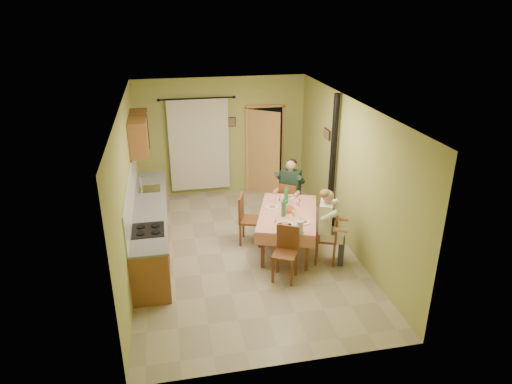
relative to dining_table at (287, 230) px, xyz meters
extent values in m
cube|color=tan|center=(-0.82, 0.07, -0.38)|extent=(4.00, 6.00, 0.01)
cube|color=tan|center=(-0.82, 3.07, 1.02)|extent=(4.00, 0.04, 2.80)
cube|color=tan|center=(-0.82, -2.93, 1.02)|extent=(4.00, 0.04, 2.80)
cube|color=tan|center=(-2.82, 0.07, 1.02)|extent=(0.04, 6.00, 2.80)
cube|color=tan|center=(1.18, 0.07, 1.02)|extent=(0.04, 6.00, 2.80)
cube|color=white|center=(-0.82, 0.07, 2.42)|extent=(4.00, 6.00, 0.04)
cube|color=brown|center=(-2.52, 0.47, 0.06)|extent=(0.60, 3.60, 0.88)
cube|color=gray|center=(-2.52, 0.47, 0.52)|extent=(0.64, 3.64, 0.04)
cube|color=white|center=(-2.81, 0.47, 0.85)|extent=(0.02, 3.60, 0.66)
cube|color=silver|center=(-2.52, 1.27, 0.53)|extent=(0.42, 0.42, 0.03)
cube|color=black|center=(-2.52, -0.53, 0.54)|extent=(0.52, 0.56, 0.02)
cube|color=black|center=(-2.23, -0.53, 0.07)|extent=(0.01, 0.55, 0.55)
cube|color=brown|center=(-2.64, 1.77, 1.57)|extent=(0.35, 1.40, 0.70)
cylinder|color=black|center=(-1.37, 2.95, 1.97)|extent=(1.70, 0.04, 0.04)
cube|color=silver|center=(-1.37, 2.97, 0.87)|extent=(1.40, 0.06, 2.20)
cube|color=black|center=(0.23, 3.05, 0.65)|extent=(0.84, 0.03, 2.06)
cube|color=tan|center=(-0.22, 3.04, 0.65)|extent=(0.06, 0.06, 2.12)
cube|color=tan|center=(0.68, 3.04, 0.65)|extent=(0.06, 0.06, 2.12)
cube|color=tan|center=(0.23, 3.04, 1.71)|extent=(0.96, 0.06, 0.06)
cube|color=tan|center=(0.15, 2.79, 0.64)|extent=(0.69, 0.51, 2.04)
cube|color=#E48C7A|center=(0.00, 0.00, 0.36)|extent=(1.53, 1.96, 0.04)
cube|color=#E48C7A|center=(-0.27, -0.82, 0.25)|extent=(0.98, 0.34, 0.22)
cube|color=#E48C7A|center=(0.27, 0.82, 0.25)|extent=(0.98, 0.34, 0.22)
cube|color=#E48C7A|center=(-0.49, 0.16, 0.25)|extent=(0.56, 1.64, 0.22)
cube|color=#E48C7A|center=(0.49, -0.16, 0.25)|extent=(0.56, 1.64, 0.22)
cylinder|color=white|center=(0.19, 0.66, 0.39)|extent=(0.25, 0.25, 0.02)
ellipsoid|color=#CC7233|center=(0.19, 0.66, 0.41)|extent=(0.12, 0.12, 0.05)
cylinder|color=white|center=(-0.20, -0.53, 0.39)|extent=(0.25, 0.25, 0.02)
ellipsoid|color=#CC7233|center=(-0.20, -0.53, 0.41)|extent=(0.12, 0.12, 0.05)
cylinder|color=white|center=(0.17, -0.46, 0.39)|extent=(0.25, 0.25, 0.02)
ellipsoid|color=#CC7233|center=(0.17, -0.46, 0.41)|extent=(0.12, 0.12, 0.05)
cylinder|color=white|center=(-0.24, 0.26, 0.39)|extent=(0.25, 0.25, 0.02)
ellipsoid|color=#CC7233|center=(-0.24, 0.26, 0.41)|extent=(0.12, 0.12, 0.05)
cylinder|color=orange|center=(0.02, 0.05, 0.42)|extent=(0.26, 0.26, 0.08)
cylinder|color=white|center=(-0.17, -0.52, 0.39)|extent=(0.28, 0.28, 0.02)
cube|color=tan|center=(-0.18, -0.50, 0.41)|extent=(0.07, 0.07, 0.03)
cube|color=tan|center=(-0.17, -0.52, 0.41)|extent=(0.06, 0.07, 0.03)
cube|color=tan|center=(-0.18, -0.51, 0.41)|extent=(0.07, 0.07, 0.03)
cube|color=tan|center=(-0.14, -0.51, 0.41)|extent=(0.07, 0.07, 0.03)
cube|color=tan|center=(-0.22, -0.54, 0.41)|extent=(0.06, 0.07, 0.03)
cube|color=tan|center=(-0.23, -0.50, 0.41)|extent=(0.05, 0.06, 0.03)
cylinder|color=silver|center=(0.07, -0.16, 0.43)|extent=(0.07, 0.07, 0.10)
cylinder|color=silver|center=(0.26, 0.25, 0.43)|extent=(0.07, 0.07, 0.10)
cylinder|color=white|center=(-0.02, -0.84, 0.50)|extent=(0.11, 0.11, 0.22)
cylinder|color=silver|center=(-0.02, -0.84, 0.53)|extent=(0.02, 0.02, 0.30)
cube|color=brown|center=(0.33, 1.04, 0.10)|extent=(0.52, 0.52, 0.04)
cube|color=brown|center=(0.23, 0.90, 0.33)|extent=(0.33, 0.25, 0.43)
cube|color=brown|center=(-0.32, -1.00, 0.10)|extent=(0.52, 0.52, 0.04)
cube|color=brown|center=(-0.23, -0.85, 0.34)|extent=(0.36, 0.22, 0.44)
cube|color=brown|center=(0.55, -0.61, 0.10)|extent=(0.49, 0.49, 0.04)
cube|color=brown|center=(0.71, -0.67, 0.33)|extent=(0.18, 0.36, 0.43)
cube|color=brown|center=(-0.63, 0.37, 0.10)|extent=(0.55, 0.55, 0.04)
cube|color=brown|center=(-0.81, 0.43, 0.37)|extent=(0.18, 0.42, 0.49)
cube|color=#192D23|center=(0.27, 0.96, 0.18)|extent=(0.52, 0.53, 0.16)
cube|color=#192D23|center=(0.34, 1.07, 0.53)|extent=(0.45, 0.41, 0.54)
sphere|color=tan|center=(0.34, 1.06, 0.92)|extent=(0.21, 0.21, 0.21)
ellipsoid|color=black|center=(0.36, 1.09, 0.96)|extent=(0.21, 0.21, 0.16)
cube|color=white|center=(0.64, -0.65, 0.18)|extent=(0.51, 0.48, 0.16)
cube|color=white|center=(0.52, -0.60, 0.53)|extent=(0.36, 0.45, 0.54)
sphere|color=tan|center=(0.53, -0.60, 0.92)|extent=(0.21, 0.21, 0.21)
ellipsoid|color=olive|center=(0.50, -0.59, 0.96)|extent=(0.21, 0.21, 0.16)
cylinder|color=black|center=(1.08, 0.67, 1.02)|extent=(0.12, 0.12, 2.80)
cylinder|color=black|center=(1.08, 0.67, -0.23)|extent=(0.24, 0.24, 0.30)
cube|color=black|center=(-0.57, 3.04, 1.37)|extent=(0.19, 0.03, 0.23)
cube|color=brown|center=(1.15, 1.27, 1.47)|extent=(0.03, 0.31, 0.21)
camera|label=1|loc=(-2.10, -7.39, 4.04)|focal=32.00mm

